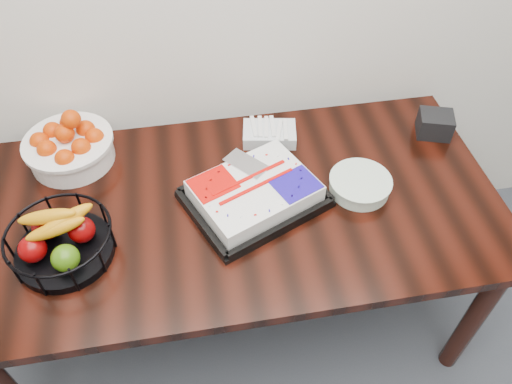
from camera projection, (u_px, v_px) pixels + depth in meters
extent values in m
cube|color=black|center=(237.00, 206.00, 1.71)|extent=(1.80, 0.90, 0.04)
cylinder|color=black|center=(38.00, 223.00, 2.14)|extent=(0.07, 0.07, 0.71)
cylinder|color=black|center=(474.00, 318.00, 1.84)|extent=(0.07, 0.07, 0.71)
cylinder|color=black|center=(401.00, 176.00, 2.33)|extent=(0.07, 0.07, 0.71)
cube|color=black|center=(254.00, 200.00, 1.69)|extent=(0.53, 0.49, 0.02)
cube|color=white|center=(254.00, 191.00, 1.66)|extent=(0.46, 0.41, 0.07)
cube|color=red|center=(217.00, 172.00, 1.67)|extent=(0.18, 0.17, 0.00)
cube|color=#1C0D96|center=(293.00, 196.00, 1.60)|extent=(0.18, 0.17, 0.00)
cube|color=silver|center=(258.00, 163.00, 1.70)|extent=(0.16, 0.16, 0.00)
cylinder|color=white|center=(71.00, 150.00, 1.80)|extent=(0.30, 0.30, 0.10)
cylinder|color=white|center=(68.00, 141.00, 1.77)|extent=(0.32, 0.32, 0.01)
cylinder|color=black|center=(66.00, 251.00, 1.54)|extent=(0.30, 0.30, 0.03)
torus|color=black|center=(57.00, 233.00, 1.48)|extent=(0.32, 0.32, 0.01)
cylinder|color=white|center=(360.00, 185.00, 1.72)|extent=(0.21, 0.21, 0.05)
cylinder|color=white|center=(361.00, 180.00, 1.70)|extent=(0.21, 0.21, 0.01)
cube|color=silver|center=(269.00, 134.00, 1.90)|extent=(0.22, 0.16, 0.05)
cube|color=black|center=(435.00, 124.00, 1.91)|extent=(0.15, 0.14, 0.09)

